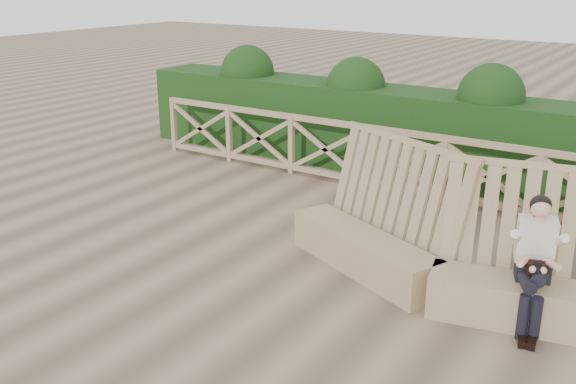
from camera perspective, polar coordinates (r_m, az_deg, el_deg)
The scene contains 5 objects.
ground at distance 7.94m, azimuth -0.57°, elevation -7.17°, with size 60.00×60.00×0.00m, color brown.
bench at distance 7.51m, azimuth 14.06°, elevation -5.94°, with size 4.40×1.58×1.61m.
woman at distance 6.99m, azimuth 21.10°, elevation -5.45°, with size 0.50×0.85×1.39m.
guardrail at distance 10.63m, azimuth 10.02°, elevation 2.63°, with size 10.10×0.09×1.10m.
hedge at distance 11.65m, azimuth 12.47°, elevation 4.93°, with size 12.00×1.20×1.50m, color black.
Camera 1 is at (3.98, -5.90, 3.51)m, focal length 40.00 mm.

